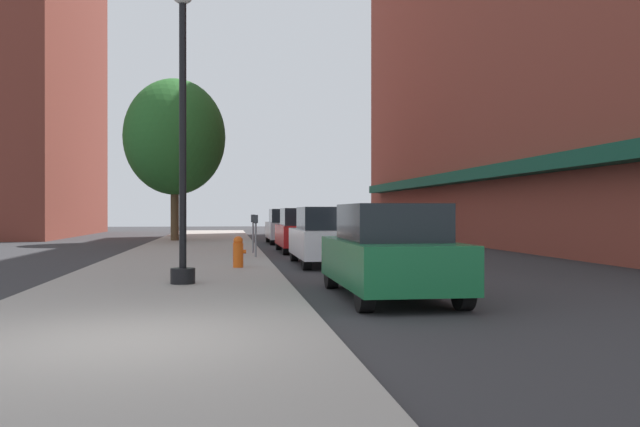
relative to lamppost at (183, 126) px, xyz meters
The scene contains 12 objects.
ground_plane 13.16m from the lamppost, 73.18° to the left, with size 90.00×90.00×0.00m, color #2D2D30.
sidewalk_slab 13.59m from the lamppost, 91.33° to the left, with size 4.80×50.00×0.12m, color gray.
building_far_background 34.00m from the lamppost, 109.93° to the left, with size 6.80×18.00×21.01m.
lamppost is the anchor object (origin of this frame).
fire_hydrant 4.69m from the lamppost, 72.76° to the left, with size 0.33×0.26×0.79m.
parking_meter_near 8.05m from the lamppost, 76.97° to the left, with size 0.14×0.09×1.31m.
parking_meter_far 10.05m from the lamppost, 79.75° to the left, with size 0.14×0.09×1.31m.
tree_near 20.39m from the lamppost, 94.77° to the left, with size 4.96×4.96×7.95m.
car_green 4.76m from the lamppost, 26.24° to the right, with size 1.80×4.30×1.66m.
car_white 7.07m from the lamppost, 56.30° to the left, with size 1.80×4.30×1.66m.
car_red 12.53m from the lamppost, 72.52° to the left, with size 1.80×4.30×1.66m.
car_silver 19.17m from the lamppost, 78.80° to the left, with size 1.80×4.30×1.66m.
Camera 1 is at (1.16, -7.49, 1.52)m, focal length 37.47 mm.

